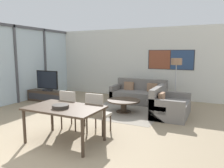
# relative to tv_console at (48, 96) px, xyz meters

# --- Properties ---
(ground_plane) EXTENTS (24.00, 24.00, 0.00)m
(ground_plane) POSITION_rel_tv_console_xyz_m (2.58, -3.58, -0.21)
(ground_plane) COLOR #9E896B
(wall_back) EXTENTS (7.95, 0.09, 2.80)m
(wall_back) POSITION_rel_tv_console_xyz_m (2.63, 2.38, 1.20)
(wall_back) COLOR silver
(wall_back) RESTS_ON ground_plane
(window_wall_left) EXTENTS (0.07, 5.96, 2.80)m
(window_wall_left) POSITION_rel_tv_console_xyz_m (-0.89, -0.60, 1.33)
(window_wall_left) COLOR silver
(window_wall_left) RESTS_ON ground_plane
(area_rug) EXTENTS (2.22, 2.09, 0.01)m
(area_rug) POSITION_rel_tv_console_xyz_m (3.13, -0.12, -0.20)
(area_rug) COLOR gray
(area_rug) RESTS_ON ground_plane
(tv_console) EXTENTS (1.63, 0.43, 0.41)m
(tv_console) POSITION_rel_tv_console_xyz_m (0.00, 0.00, 0.00)
(tv_console) COLOR #423326
(tv_console) RESTS_ON ground_plane
(television) EXTENTS (0.96, 0.20, 0.75)m
(television) POSITION_rel_tv_console_xyz_m (0.00, 0.00, 0.57)
(television) COLOR #2D2D33
(television) RESTS_ON tv_console
(sofa_main) EXTENTS (1.93, 0.94, 0.84)m
(sofa_main) POSITION_rel_tv_console_xyz_m (3.13, 1.36, 0.07)
(sofa_main) COLOR slate
(sofa_main) RESTS_ON ground_plane
(sofa_side) EXTENTS (0.94, 1.45, 0.84)m
(sofa_side) POSITION_rel_tv_console_xyz_m (4.45, 0.07, 0.07)
(sofa_side) COLOR slate
(sofa_side) RESTS_ON ground_plane
(coffee_table) EXTENTS (1.01, 1.01, 0.38)m
(coffee_table) POSITION_rel_tv_console_xyz_m (3.13, -0.12, 0.08)
(coffee_table) COLOR #423326
(coffee_table) RESTS_ON ground_plane
(dining_table) EXTENTS (1.51, 0.94, 0.74)m
(dining_table) POSITION_rel_tv_console_xyz_m (2.92, -2.74, 0.45)
(dining_table) COLOR #423326
(dining_table) RESTS_ON ground_plane
(dining_chair_left) EXTENTS (0.46, 0.46, 0.94)m
(dining_chair_left) POSITION_rel_tv_console_xyz_m (2.56, -2.04, 0.31)
(dining_chair_left) COLOR #B2A899
(dining_chair_left) RESTS_ON ground_plane
(dining_chair_centre) EXTENTS (0.46, 0.46, 0.94)m
(dining_chair_centre) POSITION_rel_tv_console_xyz_m (3.28, -2.05, 0.31)
(dining_chair_centre) COLOR #B2A899
(dining_chair_centre) RESTS_ON ground_plane
(fruit_bowl) EXTENTS (0.33, 0.33, 0.07)m
(fruit_bowl) POSITION_rel_tv_console_xyz_m (2.91, -2.85, 0.57)
(fruit_bowl) COLOR #332D28
(fruit_bowl) RESTS_ON dining_table
(floor_lamp) EXTENTS (0.36, 0.36, 1.64)m
(floor_lamp) POSITION_rel_tv_console_xyz_m (4.43, 1.29, 1.20)
(floor_lamp) COLOR #2D2D33
(floor_lamp) RESTS_ON ground_plane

